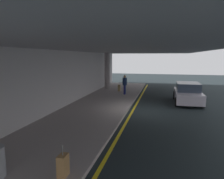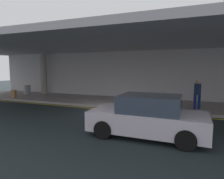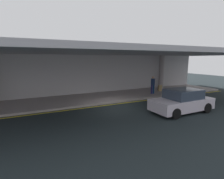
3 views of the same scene
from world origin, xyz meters
name	(u,v)px [view 2 (image 2 of 3)]	position (x,y,z in m)	size (l,w,h in m)	color
ground_plane	(102,112)	(0.00, 0.00, 0.00)	(60.00, 60.00, 0.00)	black
sidewalk	(121,102)	(0.00, 3.10, 0.07)	(26.00, 4.20, 0.15)	gray
lane_stripe_yellow	(107,110)	(0.00, 0.74, 0.00)	(26.00, 0.14, 0.01)	yellow
support_column_far_left	(44,73)	(-8.00, 4.54, 1.97)	(0.56, 0.56, 3.65)	gray
ceiling_overhang	(119,45)	(0.00, 2.60, 3.95)	(28.00, 13.20, 0.30)	#9C9BA2
terminal_back_wall	(130,75)	(0.00, 5.35, 1.90)	(26.00, 0.30, 3.80)	#B7B2B4
car_silver	(148,117)	(3.16, -2.90, 0.71)	(4.10, 1.92, 1.50)	#BDB3C2
traveler_with_luggage	(197,92)	(4.89, 2.15, 1.11)	(0.38, 0.38, 1.68)	#171852
suitcase_upright_primary	(14,94)	(-8.35, 1.52, 0.46)	(0.36, 0.22, 0.90)	#9D7142
trash_bin_steel	(27,90)	(-8.80, 3.32, 0.57)	(0.56, 0.56, 0.85)	gray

